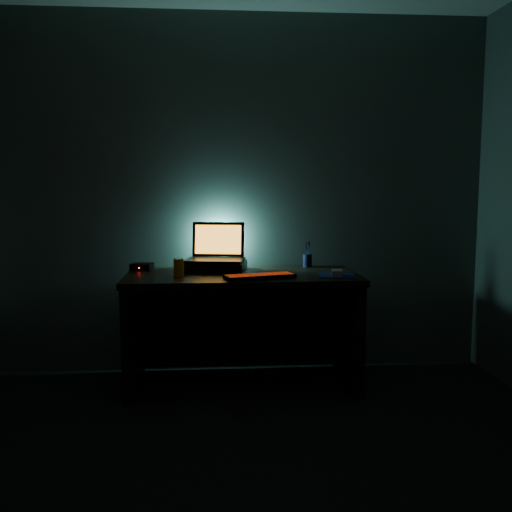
# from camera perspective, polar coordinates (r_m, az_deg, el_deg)

# --- Properties ---
(room) EXTENTS (3.50, 4.00, 2.50)m
(room) POSITION_cam_1_polar(r_m,az_deg,el_deg) (2.04, 1.07, 5.26)
(room) COLOR black
(room) RESTS_ON ground
(desk) EXTENTS (1.50, 0.70, 0.75)m
(desk) POSITION_cam_1_polar(r_m,az_deg,el_deg) (3.80, -1.42, -5.49)
(desk) COLOR black
(desk) RESTS_ON ground
(riser) EXTENTS (0.45, 0.37, 0.06)m
(riser) POSITION_cam_1_polar(r_m,az_deg,el_deg) (3.85, -4.09, -1.00)
(riser) COLOR black
(riser) RESTS_ON desk
(laptop) EXTENTS (0.42, 0.34, 0.26)m
(laptop) POSITION_cam_1_polar(r_m,az_deg,el_deg) (3.89, -3.98, 0.42)
(laptop) COLOR black
(laptop) RESTS_ON riser
(keyboard) EXTENTS (0.46, 0.25, 0.03)m
(keyboard) POSITION_cam_1_polar(r_m,az_deg,el_deg) (3.50, 0.38, -2.04)
(keyboard) COLOR black
(keyboard) RESTS_ON desk
(mousepad) EXTENTS (0.26, 0.24, 0.00)m
(mousepad) POSITION_cam_1_polar(r_m,az_deg,el_deg) (3.64, 8.10, -1.95)
(mousepad) COLOR navy
(mousepad) RESTS_ON desk
(mouse) EXTENTS (0.09, 0.12, 0.03)m
(mouse) POSITION_cam_1_polar(r_m,az_deg,el_deg) (3.64, 8.10, -1.66)
(mouse) COLOR gray
(mouse) RESTS_ON mousepad
(pen_cup) EXTENTS (0.08, 0.08, 0.09)m
(pen_cup) POSITION_cam_1_polar(r_m,az_deg,el_deg) (4.02, 5.16, -0.45)
(pen_cup) COLOR black
(pen_cup) RESTS_ON desk
(juice_glass) EXTENTS (0.07, 0.07, 0.11)m
(juice_glass) POSITION_cam_1_polar(r_m,az_deg,el_deg) (3.62, -7.73, -1.13)
(juice_glass) COLOR #D2920B
(juice_glass) RESTS_ON desk
(router) EXTENTS (0.16, 0.14, 0.05)m
(router) POSITION_cam_1_polar(r_m,az_deg,el_deg) (3.92, -11.31, -1.06)
(router) COLOR black
(router) RESTS_ON desk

